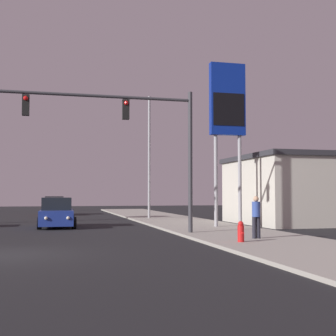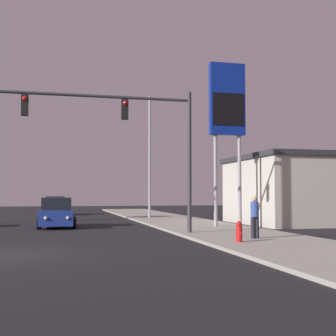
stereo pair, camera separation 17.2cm
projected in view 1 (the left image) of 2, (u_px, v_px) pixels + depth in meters
The scene contains 10 objects.
ground_plane at pixel (3, 255), 14.31m from camera, with size 120.00×120.00×0.00m, color black.
sidewalk_right at pixel (199, 226), 26.28m from camera, with size 5.00×60.00×0.12m.
building_gas_station at pixel (317, 190), 30.03m from camera, with size 10.30×8.30×4.30m.
car_blue at pixel (57, 214), 26.29m from camera, with size 2.04×4.33×1.68m.
car_red at pixel (54, 207), 42.10m from camera, with size 2.04×4.33×1.68m.
traffic_light_mast at pixel (135, 129), 21.04m from camera, with size 8.72×0.36×6.50m.
street_lamp at pixel (147, 150), 34.38m from camera, with size 1.74×0.24×9.00m.
gas_station_sign at pixel (227, 108), 25.83m from camera, with size 2.00×0.42×9.00m.
fire_hydrant at pixel (241, 232), 17.14m from camera, with size 0.24×0.34×0.76m.
pedestrian_on_sidewalk at pixel (256, 215), 18.51m from camera, with size 0.34×0.32×1.67m.
Camera 1 is at (1.45, -15.23, 1.86)m, focal length 50.00 mm.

